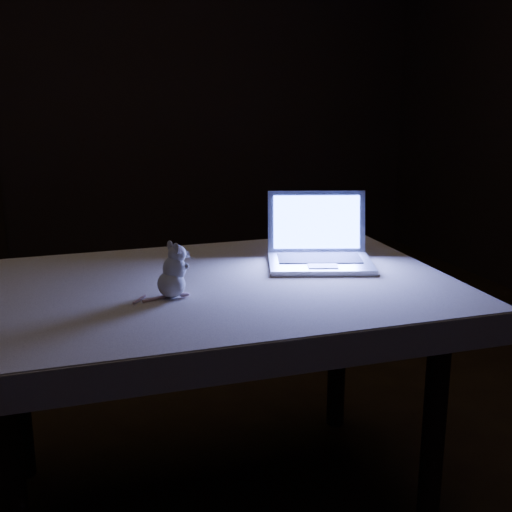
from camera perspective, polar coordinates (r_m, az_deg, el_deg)
name	(u,v)px	position (r m, az deg, el deg)	size (l,w,h in m)	color
floor	(207,460)	(2.40, -4.13, -16.63)	(5.00, 5.00, 0.00)	black
back_wall	(88,66)	(4.50, -13.82, 15.16)	(4.50, 0.04, 2.60)	black
table	(212,397)	(2.04, -3.69, -11.64)	(1.27, 0.82, 0.68)	black
tablecloth	(240,295)	(1.95, -1.32, -3.25)	(1.36, 0.90, 0.08)	beige
laptop	(321,232)	(2.06, 5.45, 1.97)	(0.31, 0.27, 0.21)	silver
plush_mouse	(171,270)	(1.79, -7.11, -1.19)	(0.11, 0.11, 0.15)	silver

